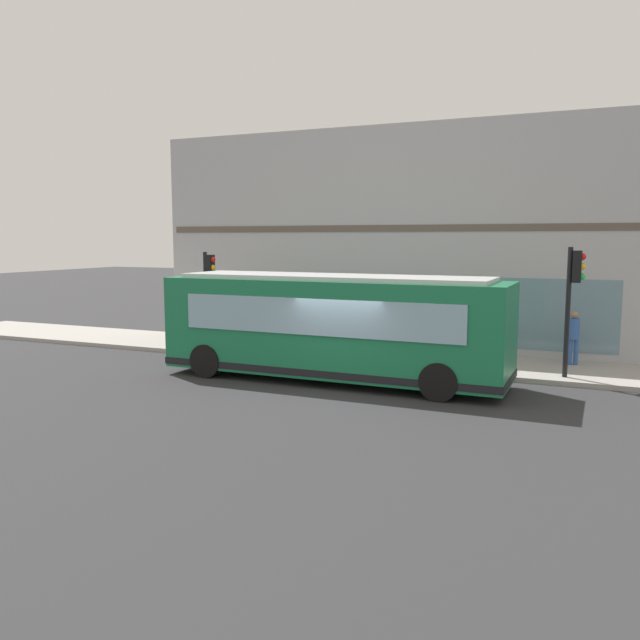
% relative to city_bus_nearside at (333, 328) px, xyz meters
% --- Properties ---
extents(ground, '(120.00, 120.00, 0.00)m').
position_rel_city_bus_nearside_xyz_m(ground, '(-0.80, -0.68, -1.55)').
color(ground, '#2D2D30').
extents(sidewalk_curb, '(3.55, 40.00, 0.15)m').
position_rel_city_bus_nearside_xyz_m(sidewalk_curb, '(3.58, -0.68, -1.48)').
color(sidewalk_curb, '#9E9991').
rests_on(sidewalk_curb, ground).
extents(building_corner, '(9.53, 20.14, 8.14)m').
position_rel_city_bus_nearside_xyz_m(building_corner, '(10.09, -0.68, 2.51)').
color(building_corner, '#A8A8AD').
rests_on(building_corner, ground).
extents(city_bus_nearside, '(2.69, 10.07, 3.07)m').
position_rel_city_bus_nearside_xyz_m(city_bus_nearside, '(0.00, 0.00, 0.00)').
color(city_bus_nearside, '#197247').
rests_on(city_bus_nearside, ground).
extents(traffic_light_near_corner, '(0.32, 0.49, 3.72)m').
position_rel_city_bus_nearside_xyz_m(traffic_light_near_corner, '(2.43, -6.36, 1.19)').
color(traffic_light_near_corner, black).
rests_on(traffic_light_near_corner, sidewalk_curb).
extents(traffic_light_down_block, '(0.32, 0.49, 3.49)m').
position_rel_city_bus_nearside_xyz_m(traffic_light_down_block, '(2.35, 5.72, 1.03)').
color(traffic_light_down_block, black).
rests_on(traffic_light_down_block, sidewalk_curb).
extents(fire_hydrant, '(0.35, 0.35, 0.74)m').
position_rel_city_bus_nearside_xyz_m(fire_hydrant, '(3.53, -1.59, -1.04)').
color(fire_hydrant, gold).
rests_on(fire_hydrant, sidewalk_curb).
extents(pedestrian_by_light_pole, '(0.32, 0.32, 1.57)m').
position_rel_city_bus_nearside_xyz_m(pedestrian_by_light_pole, '(4.03, -2.42, -0.51)').
color(pedestrian_by_light_pole, '#8C3F8C').
rests_on(pedestrian_by_light_pole, sidewalk_curb).
extents(pedestrian_walking_along_curb, '(0.32, 0.32, 1.75)m').
position_rel_city_bus_nearside_xyz_m(pedestrian_walking_along_curb, '(3.71, 4.73, -0.39)').
color(pedestrian_walking_along_curb, '#99994C').
rests_on(pedestrian_walking_along_curb, sidewalk_curb).
extents(pedestrian_near_hydrant, '(0.32, 0.32, 1.64)m').
position_rel_city_bus_nearside_xyz_m(pedestrian_near_hydrant, '(3.46, -3.36, -0.46)').
color(pedestrian_near_hydrant, '#8C3F8C').
rests_on(pedestrian_near_hydrant, sidewalk_curb).
extents(pedestrian_near_building_entrance, '(0.32, 0.32, 1.70)m').
position_rel_city_bus_nearside_xyz_m(pedestrian_near_building_entrance, '(4.44, -6.37, -0.42)').
color(pedestrian_near_building_entrance, '#3359A5').
rests_on(pedestrian_near_building_entrance, sidewalk_curb).
extents(newspaper_vending_box, '(0.44, 0.42, 0.90)m').
position_rel_city_bus_nearside_xyz_m(newspaper_vending_box, '(3.26, 0.19, -0.95)').
color(newspaper_vending_box, '#197233').
rests_on(newspaper_vending_box, sidewalk_curb).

